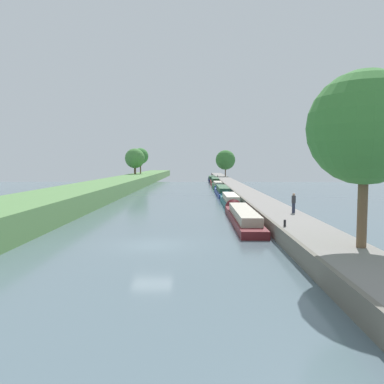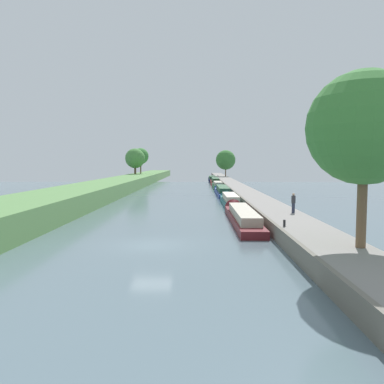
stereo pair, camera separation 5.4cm
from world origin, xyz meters
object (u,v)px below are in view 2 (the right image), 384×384
(narrowboat_red, at_px, (215,182))
(mooring_bollard_far, at_px, (218,176))
(narrowboat_green, at_px, (217,185))
(narrowboat_navy, at_px, (212,179))
(narrowboat_teal, at_px, (230,200))
(narrowboat_blue, at_px, (222,191))
(mooring_bollard_near, at_px, (284,223))
(person_walking, at_px, (293,202))
(narrowboat_maroon, at_px, (242,216))

(narrowboat_red, height_order, mooring_bollard_far, narrowboat_red)
(narrowboat_green, height_order, narrowboat_navy, narrowboat_navy)
(narrowboat_green, height_order, mooring_bollard_far, mooring_bollard_far)
(narrowboat_teal, relative_size, narrowboat_blue, 0.74)
(narrowboat_blue, height_order, mooring_bollard_near, mooring_bollard_near)
(narrowboat_red, relative_size, narrowboat_navy, 1.20)
(narrowboat_blue, xyz_separation_m, narrowboat_green, (0.00, 15.58, -0.00))
(person_walking, bearing_deg, narrowboat_green, 94.87)
(narrowboat_teal, height_order, narrowboat_green, narrowboat_green)
(narrowboat_blue, xyz_separation_m, narrowboat_red, (0.06, 28.86, 0.08))
(narrowboat_red, distance_m, person_walking, 60.31)
(narrowboat_teal, xyz_separation_m, narrowboat_navy, (-0.16, 58.71, 0.06))
(narrowboat_blue, height_order, person_walking, person_walking)
(narrowboat_red, bearing_deg, narrowboat_green, -90.27)
(narrowboat_teal, relative_size, mooring_bollard_near, 27.89)
(person_walking, relative_size, mooring_bollard_far, 3.69)
(narrowboat_red, distance_m, mooring_bollard_far, 20.69)
(narrowboat_blue, xyz_separation_m, person_walking, (4.00, -31.31, 1.33))
(narrowboat_red, height_order, mooring_bollard_near, narrowboat_red)
(narrowboat_teal, xyz_separation_m, narrowboat_green, (-0.05, 30.51, 0.03))
(narrowboat_maroon, bearing_deg, narrowboat_navy, 90.04)
(narrowboat_green, distance_m, mooring_bollard_near, 53.84)
(mooring_bollard_far, bearing_deg, narrowboat_red, -94.68)
(narrowboat_green, bearing_deg, narrowboat_red, 89.73)
(narrowboat_teal, relative_size, narrowboat_green, 1.09)
(narrowboat_green, bearing_deg, narrowboat_teal, -89.91)
(person_walking, height_order, mooring_bollard_far, person_walking)
(narrowboat_green, relative_size, mooring_bollard_far, 25.60)
(narrowboat_green, height_order, narrowboat_red, narrowboat_red)
(narrowboat_maroon, distance_m, narrowboat_navy, 73.22)
(narrowboat_blue, relative_size, mooring_bollard_far, 37.58)
(mooring_bollard_far, bearing_deg, narrowboat_maroon, -91.32)
(narrowboat_teal, xyz_separation_m, narrowboat_red, (0.01, 43.79, 0.11))
(narrowboat_navy, distance_m, mooring_bollard_near, 82.03)
(narrowboat_maroon, distance_m, narrowboat_red, 58.30)
(narrowboat_maroon, xyz_separation_m, person_walking, (4.06, -1.87, 1.37))
(narrowboat_blue, bearing_deg, person_walking, -82.73)
(narrowboat_maroon, xyz_separation_m, narrowboat_navy, (-0.05, 73.22, 0.08))
(narrowboat_maroon, bearing_deg, narrowboat_red, 89.88)
(person_walking, bearing_deg, narrowboat_teal, 103.55)
(narrowboat_green, distance_m, person_walking, 47.08)
(narrowboat_maroon, distance_m, person_walking, 4.68)
(narrowboat_blue, bearing_deg, narrowboat_red, 89.87)
(mooring_bollard_far, bearing_deg, narrowboat_green, -92.96)
(person_walking, distance_m, mooring_bollard_far, 80.82)
(narrowboat_teal, height_order, narrowboat_navy, narrowboat_navy)
(narrowboat_teal, relative_size, person_walking, 7.56)
(narrowboat_navy, distance_m, mooring_bollard_far, 6.02)
(narrowboat_maroon, relative_size, mooring_bollard_near, 36.66)
(narrowboat_blue, bearing_deg, narrowboat_maroon, -90.12)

